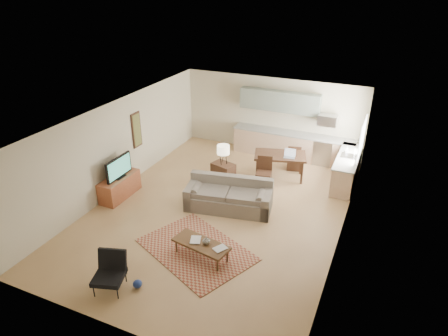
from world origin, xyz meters
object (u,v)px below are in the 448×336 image
at_px(coffee_table, 201,250).
at_px(tv_credenza, 120,187).
at_px(console_table, 223,175).
at_px(dining_table, 279,166).
at_px(armchair, 109,274).
at_px(sofa, 229,195).

bearing_deg(coffee_table, tv_credenza, 166.32).
height_order(console_table, dining_table, dining_table).
height_order(armchair, dining_table, dining_table).
height_order(coffee_table, armchair, armchair).
xyz_separation_m(sofa, tv_credenza, (-3.17, -0.66, -0.11)).
relative_size(armchair, tv_credenza, 0.58).
distance_m(sofa, armchair, 4.01).
bearing_deg(sofa, dining_table, 62.19).
xyz_separation_m(sofa, dining_table, (0.73, 2.37, -0.02)).
bearing_deg(sofa, console_table, 110.02).
xyz_separation_m(armchair, console_table, (0.34, 4.99, -0.01)).
bearing_deg(dining_table, sofa, -123.73).
height_order(armchair, console_table, armchair).
relative_size(sofa, dining_table, 1.54).
bearing_deg(tv_credenza, armchair, -56.02).
distance_m(coffee_table, dining_table, 4.60).
distance_m(sofa, dining_table, 2.48).
relative_size(armchair, console_table, 1.03).
distance_m(armchair, console_table, 5.00).
bearing_deg(console_table, coffee_table, -57.97).
height_order(coffee_table, dining_table, dining_table).
xyz_separation_m(sofa, armchair, (-0.99, -3.89, -0.03)).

